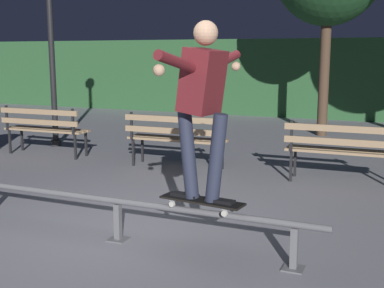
{
  "coord_description": "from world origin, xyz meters",
  "views": [
    {
      "loc": [
        2.5,
        -4.21,
        1.79
      ],
      "look_at": [
        0.44,
        0.6,
        0.85
      ],
      "focal_mm": 47.11,
      "sensor_mm": 36.0,
      "label": 1
    }
  ],
  "objects_px": {
    "park_bench_leftmost": "(44,126)",
    "lamp_post_left": "(50,16)",
    "park_bench_right_center": "(344,147)",
    "grind_rail": "(117,208)",
    "skateboard": "(202,201)",
    "park_bench_left_center": "(175,135)",
    "skateboarder": "(203,96)"
  },
  "relations": [
    {
      "from": "park_bench_leftmost",
      "to": "lamp_post_left",
      "type": "relative_size",
      "value": 0.41
    },
    {
      "from": "park_bench_right_center",
      "to": "grind_rail",
      "type": "bearing_deg",
      "value": -120.0
    },
    {
      "from": "grind_rail",
      "to": "park_bench_right_center",
      "type": "distance_m",
      "value": 3.51
    },
    {
      "from": "grind_rail",
      "to": "park_bench_leftmost",
      "type": "distance_m",
      "value": 4.53
    },
    {
      "from": "skateboard",
      "to": "park_bench_left_center",
      "type": "height_order",
      "value": "park_bench_left_center"
    },
    {
      "from": "park_bench_leftmost",
      "to": "grind_rail",
      "type": "bearing_deg",
      "value": -42.0
    },
    {
      "from": "park_bench_left_center",
      "to": "lamp_post_left",
      "type": "distance_m",
      "value": 3.66
    },
    {
      "from": "skateboard",
      "to": "lamp_post_left",
      "type": "distance_m",
      "value": 6.39
    },
    {
      "from": "grind_rail",
      "to": "park_bench_leftmost",
      "type": "relative_size",
      "value": 2.51
    },
    {
      "from": "skateboard",
      "to": "park_bench_right_center",
      "type": "relative_size",
      "value": 0.5
    },
    {
      "from": "park_bench_leftmost",
      "to": "park_bench_right_center",
      "type": "bearing_deg",
      "value": 0.0
    },
    {
      "from": "park_bench_left_center",
      "to": "park_bench_leftmost",
      "type": "bearing_deg",
      "value": 180.0
    },
    {
      "from": "skateboarder",
      "to": "lamp_post_left",
      "type": "relative_size",
      "value": 0.4
    },
    {
      "from": "park_bench_right_center",
      "to": "skateboarder",
      "type": "bearing_deg",
      "value": -105.96
    },
    {
      "from": "skateboard",
      "to": "park_bench_left_center",
      "type": "distance_m",
      "value": 3.47
    },
    {
      "from": "grind_rail",
      "to": "park_bench_left_center",
      "type": "xyz_separation_m",
      "value": [
        -0.81,
        3.03,
        0.21
      ]
    },
    {
      "from": "park_bench_leftmost",
      "to": "park_bench_left_center",
      "type": "relative_size",
      "value": 1.0
    },
    {
      "from": "grind_rail",
      "to": "park_bench_right_center",
      "type": "height_order",
      "value": "park_bench_right_center"
    },
    {
      "from": "park_bench_left_center",
      "to": "grind_rail",
      "type": "bearing_deg",
      "value": -75.06
    },
    {
      "from": "park_bench_left_center",
      "to": "lamp_post_left",
      "type": "xyz_separation_m",
      "value": [
        -2.98,
        0.85,
        1.94
      ]
    },
    {
      "from": "park_bench_left_center",
      "to": "park_bench_right_center",
      "type": "xyz_separation_m",
      "value": [
        2.56,
        0.0,
        0.0
      ]
    },
    {
      "from": "park_bench_right_center",
      "to": "lamp_post_left",
      "type": "relative_size",
      "value": 0.41
    },
    {
      "from": "skateboarder",
      "to": "park_bench_left_center",
      "type": "bearing_deg",
      "value": 119.16
    },
    {
      "from": "skateboard",
      "to": "park_bench_leftmost",
      "type": "distance_m",
      "value": 5.22
    },
    {
      "from": "park_bench_right_center",
      "to": "park_bench_leftmost",
      "type": "bearing_deg",
      "value": 180.0
    },
    {
      "from": "park_bench_left_center",
      "to": "park_bench_right_center",
      "type": "distance_m",
      "value": 2.56
    },
    {
      "from": "grind_rail",
      "to": "skateboard",
      "type": "xyz_separation_m",
      "value": [
        0.88,
        -0.0,
        0.17
      ]
    },
    {
      "from": "grind_rail",
      "to": "skateboarder",
      "type": "bearing_deg",
      "value": -0.02
    },
    {
      "from": "park_bench_leftmost",
      "to": "park_bench_left_center",
      "type": "distance_m",
      "value": 2.56
    },
    {
      "from": "lamp_post_left",
      "to": "park_bench_leftmost",
      "type": "bearing_deg",
      "value": -63.46
    },
    {
      "from": "skateboard",
      "to": "lamp_post_left",
      "type": "relative_size",
      "value": 0.2
    },
    {
      "from": "park_bench_leftmost",
      "to": "skateboard",
      "type": "bearing_deg",
      "value": -35.52
    }
  ]
}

